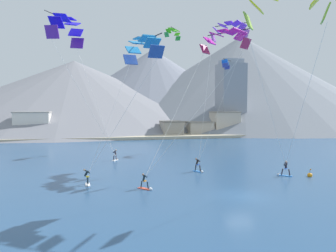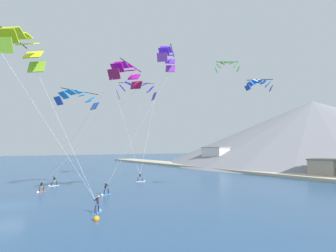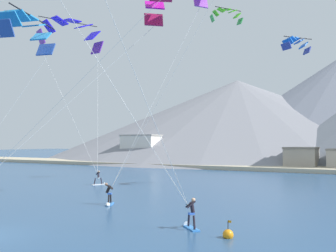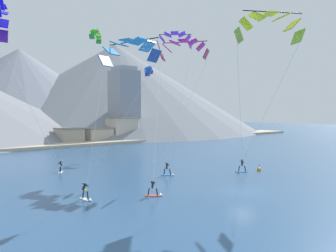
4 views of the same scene
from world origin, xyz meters
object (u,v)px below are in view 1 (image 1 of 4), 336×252
Objects in this scene: kitesurfer_near_trail at (284,171)px; parafoil_kite_near_lead at (229,30)px; parafoil_kite_far_left at (67,28)px; parafoil_kite_distant_low_drift at (226,63)px; parafoil_kite_far_right at (224,39)px; parafoil_kite_distant_high_outer at (173,32)px; kitesurfer_far_left at (116,157)px; kitesurfer_far_right at (146,185)px; kitesurfer_mid_center at (87,180)px; kitesurfer_near_lead at (199,167)px; parafoil_kite_mid_center at (142,47)px; race_marker_buoy at (310,175)px; parafoil_kite_near_trail at (286,4)px.

parafoil_kite_near_lead is (-2.75, 10.18, 18.19)m from kitesurfer_near_trail.
parafoil_kite_far_left reaches higher than parafoil_kite_distant_low_drift.
parafoil_kite_far_right is 19.59m from parafoil_kite_distant_low_drift.
parafoil_kite_distant_high_outer is 11.30m from parafoil_kite_distant_low_drift.
kitesurfer_far_left is at bearing 144.08° from parafoil_kite_far_right.
parafoil_kite_near_lead is 5.98m from parafoil_kite_far_right.
parafoil_kite_distant_low_drift is (20.49, 8.63, 15.42)m from kitesurfer_far_left.
parafoil_kite_far_left is at bearing 114.03° from kitesurfer_far_right.
kitesurfer_near_trail is 22.01m from kitesurfer_mid_center.
parafoil_kite_mid_center is at bearing -163.52° from kitesurfer_near_lead.
parafoil_kite_far_left reaches higher than parafoil_kite_near_lead.
parafoil_kite_near_lead is at bearing 115.61° from race_marker_buoy.
kitesurfer_near_lead is at bearing -38.58° from parafoil_kite_far_left.
parafoil_kite_mid_center is (2.39, -12.85, 13.95)m from kitesurfer_far_left.
kitesurfer_far_left is 30.79m from parafoil_kite_near_trail.
parafoil_kite_near_lead is (15.73, -4.65, 18.25)m from kitesurfer_far_left.
parafoil_kite_near_lead is 17.38m from parafoil_kite_near_trail.
race_marker_buoy is at bearing -64.39° from parafoil_kite_near_lead.
parafoil_kite_near_lead is 1.31× the size of parafoil_kite_mid_center.
parafoil_kite_distant_high_outer is at bearing 46.13° from kitesurfer_far_left.
parafoil_kite_near_trail is (11.89, -4.11, 16.61)m from kitesurfer_far_right.
kitesurfer_near_lead is 0.98× the size of kitesurfer_near_trail.
parafoil_kite_near_lead is 4.54× the size of parafoil_kite_distant_low_drift.
parafoil_kite_distant_low_drift is (18.39, 26.39, 15.47)m from kitesurfer_far_right.
kitesurfer_near_trail is at bearing -34.10° from parafoil_kite_far_left.
parafoil_kite_mid_center is at bearing 172.97° from kitesurfer_near_trail.
race_marker_buoy is (2.63, -1.05, -0.40)m from kitesurfer_near_trail.
kitesurfer_far_left is at bearing 131.57° from kitesurfer_near_lead.
kitesurfer_mid_center is 24.65m from race_marker_buoy.
kitesurfer_mid_center is 0.44× the size of parafoil_kite_distant_high_outer.
parafoil_kite_far_right reaches higher than kitesurfer_far_left.
parafoil_kite_distant_low_drift is (4.76, 13.29, -2.83)m from parafoil_kite_near_lead.
parafoil_kite_mid_center is 3.51× the size of parafoil_kite_distant_high_outer.
parafoil_kite_near_trail is at bearing -57.38° from kitesurfer_far_left.
parafoil_kite_far_right is at bearing -118.29° from parafoil_kite_near_lead.
kitesurfer_far_right is (2.11, -17.75, -0.05)m from kitesurfer_far_left.
parafoil_kite_far_left is at bearing -152.48° from parafoil_kite_distant_high_outer.
parafoil_kite_near_lead is (19.25, 10.34, 18.21)m from kitesurfer_mid_center.
parafoil_kite_mid_center is at bearing -148.44° from parafoil_kite_near_lead.
parafoil_kite_far_left reaches higher than kitesurfer_far_right.
kitesurfer_mid_center is at bearing -179.59° from kitesurfer_near_trail.
kitesurfer_far_left is 0.12× the size of parafoil_kite_mid_center.
parafoil_kite_near_lead is 4.61× the size of parafoil_kite_distant_high_outer.
parafoil_kite_near_lead reaches higher than parafoil_kite_distant_low_drift.
parafoil_kite_distant_high_outer is (-1.80, 21.28, 5.32)m from parafoil_kite_far_right.
parafoil_kite_far_left is (-3.32, 17.31, 19.02)m from kitesurfer_mid_center.
parafoil_kite_near_lead is at bearing 31.56° from parafoil_kite_mid_center.
parafoil_kite_distant_high_outer reaches higher than parafoil_kite_near_trail.
parafoil_kite_mid_center reaches higher than kitesurfer_far_left.
parafoil_kite_distant_low_drift is at bearing -18.92° from parafoil_kite_distant_high_outer.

